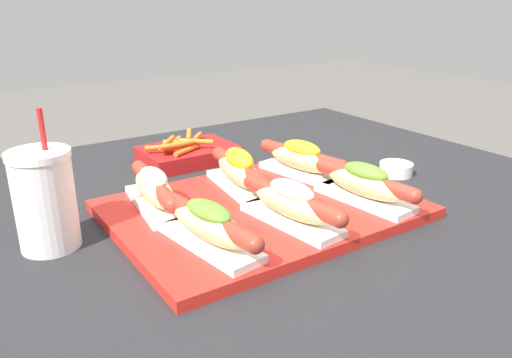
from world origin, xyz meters
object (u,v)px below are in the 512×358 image
at_px(hot_dog_2, 365,184).
at_px(hot_dog_4, 239,171).
at_px(hot_dog_3, 154,189).
at_px(fries_basket, 188,153).
at_px(serving_tray, 262,209).
at_px(hot_dog_1, 291,203).
at_px(drink_cup, 45,200).
at_px(hot_dog_5, 302,159).
at_px(hot_dog_0, 209,225).
at_px(sauce_bowl, 396,168).

xyz_separation_m(hot_dog_2, hot_dog_4, (-0.15, 0.17, 0.00)).
bearing_deg(hot_dog_3, fries_basket, 52.94).
bearing_deg(serving_tray, hot_dog_4, 86.12).
height_order(hot_dog_1, drink_cup, drink_cup).
xyz_separation_m(hot_dog_5, drink_cup, (-0.48, -0.00, 0.02)).
bearing_deg(hot_dog_5, drink_cup, -179.70).
distance_m(hot_dog_1, hot_dog_4, 0.17).
bearing_deg(hot_dog_2, serving_tray, 149.82).
xyz_separation_m(hot_dog_1, drink_cup, (-0.33, 0.17, 0.02)).
height_order(hot_dog_1, fries_basket, hot_dog_1).
relative_size(hot_dog_0, sauce_bowl, 3.20).
bearing_deg(sauce_bowl, serving_tray, -178.51).
xyz_separation_m(hot_dog_2, hot_dog_5, (-0.00, 0.17, 0.00)).
height_order(hot_dog_3, hot_dog_5, hot_dog_5).
relative_size(hot_dog_2, fries_basket, 1.07).
height_order(hot_dog_0, hot_dog_1, hot_dog_1).
height_order(serving_tray, drink_cup, drink_cup).
xyz_separation_m(hot_dog_0, sauce_bowl, (0.50, 0.09, -0.04)).
bearing_deg(sauce_bowl, hot_dog_1, -164.64).
xyz_separation_m(hot_dog_0, hot_dog_2, (0.30, -0.00, 0.00)).
bearing_deg(hot_dog_5, serving_tray, -151.80).
xyz_separation_m(hot_dog_5, fries_basket, (-0.13, 0.25, -0.03)).
xyz_separation_m(drink_cup, fries_basket, (0.36, 0.25, -0.06)).
bearing_deg(hot_dog_1, hot_dog_5, 47.35).
height_order(hot_dog_5, fries_basket, hot_dog_5).
distance_m(hot_dog_2, hot_dog_5, 0.17).
relative_size(hot_dog_0, hot_dog_4, 1.00).
bearing_deg(hot_dog_0, hot_dog_1, -1.38).
relative_size(drink_cup, fries_basket, 1.02).
bearing_deg(hot_dog_2, sauce_bowl, 26.72).
relative_size(hot_dog_0, hot_dog_5, 1.01).
bearing_deg(hot_dog_4, serving_tray, -93.88).
distance_m(hot_dog_5, drink_cup, 0.48).
height_order(sauce_bowl, drink_cup, drink_cup).
bearing_deg(hot_dog_0, hot_dog_4, 47.32).
height_order(hot_dog_2, hot_dog_5, hot_dog_5).
height_order(hot_dog_5, sauce_bowl, hot_dog_5).
bearing_deg(sauce_bowl, hot_dog_2, -153.28).
relative_size(hot_dog_2, drink_cup, 1.06).
bearing_deg(drink_cup, hot_dog_4, 1.10).
xyz_separation_m(hot_dog_0, hot_dog_4, (0.16, 0.17, 0.00)).
height_order(hot_dog_1, hot_dog_2, same).
bearing_deg(hot_dog_5, hot_dog_0, -151.16).
bearing_deg(hot_dog_1, hot_dog_3, 130.55).
relative_size(hot_dog_1, hot_dog_3, 1.00).
height_order(serving_tray, hot_dog_0, hot_dog_0).
bearing_deg(hot_dog_3, hot_dog_2, -29.98).
height_order(hot_dog_2, sauce_bowl, hot_dog_2).
bearing_deg(sauce_bowl, hot_dog_0, -169.34).
xyz_separation_m(hot_dog_3, hot_dog_5, (0.31, -0.01, 0.00)).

